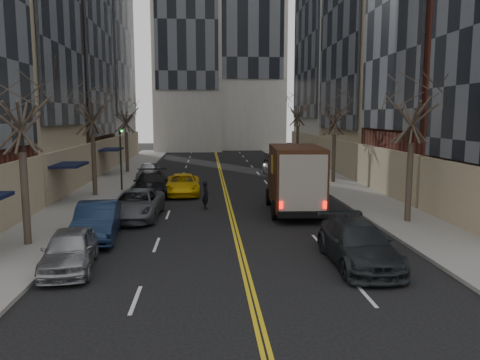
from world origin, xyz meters
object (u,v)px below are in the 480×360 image
object	(u,v)px
observer_sedan	(358,244)
taxi	(183,185)
ups_truck	(295,179)
pedestrian	(206,195)

from	to	relation	value
observer_sedan	taxi	size ratio (longest dim) A/B	1.05
ups_truck	observer_sedan	size ratio (longest dim) A/B	1.32
taxi	pedestrian	bearing A→B (deg)	-73.96
observer_sedan	taxi	bearing A→B (deg)	114.68
observer_sedan	pedestrian	world-z (taller)	pedestrian
ups_truck	observer_sedan	bearing A→B (deg)	-82.78
ups_truck	observer_sedan	xyz separation A→B (m)	(0.62, -9.32, -1.13)
observer_sedan	pedestrian	bearing A→B (deg)	117.73
pedestrian	taxi	bearing A→B (deg)	6.95
taxi	ups_truck	bearing A→B (deg)	-45.92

